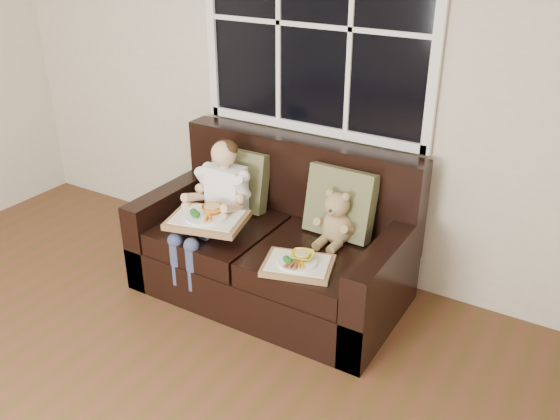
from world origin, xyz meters
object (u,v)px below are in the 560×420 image
Objects in this scene: child at (217,197)px; tray_right at (298,264)px; teddy_bear at (336,221)px; tray_left at (207,218)px; loveseat at (276,248)px.

tray_right is (0.73, -0.22, -0.16)m from child.
tray_left is (-0.71, -0.35, -0.01)m from teddy_bear.
tray_left is (0.06, -0.19, -0.06)m from child.
tray_right is at bearing -95.01° from teddy_bear.
child is (-0.37, -0.12, 0.33)m from loveseat.
child is 1.79× the size of tray_right.
loveseat reaches higher than tray_left.
child is 0.79m from teddy_bear.
loveseat is at bearing 30.42° from tray_left.
loveseat is 2.07× the size of child.
loveseat is at bearing -171.96° from teddy_bear.
tray_left is at bearing -72.29° from child.
tray_left is (-0.31, -0.30, 0.27)m from loveseat.
tray_left is at bearing -152.26° from teddy_bear.
tray_right is at bearing -43.40° from loveseat.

